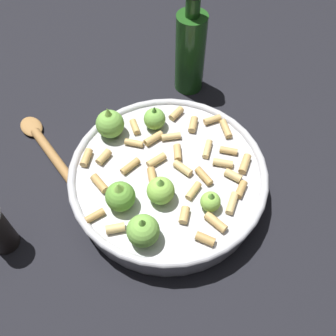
{
  "coord_description": "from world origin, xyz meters",
  "views": [
    {
      "loc": [
        0.14,
        -0.29,
        0.53
      ],
      "look_at": [
        0.0,
        0.0,
        0.06
      ],
      "focal_mm": 40.74,
      "sensor_mm": 36.0,
      "label": 1
    }
  ],
  "objects": [
    {
      "name": "ground_plane",
      "position": [
        0.0,
        0.0,
        0.0
      ],
      "size": [
        2.4,
        2.4,
        0.0
      ],
      "primitive_type": "plane",
      "color": "black"
    },
    {
      "name": "cooking_pan",
      "position": [
        -0.0,
        -0.0,
        0.03
      ],
      "size": [
        0.3,
        0.3,
        0.11
      ],
      "color": "#B7B7BC",
      "rests_on": "ground"
    },
    {
      "name": "olive_oil_bottle",
      "position": [
        -0.06,
        0.24,
        0.08
      ],
      "size": [
        0.05,
        0.05,
        0.21
      ],
      "color": "#1E4C19",
      "rests_on": "ground"
    },
    {
      "name": "wooden_spoon",
      "position": [
        -0.2,
        -0.03,
        0.01
      ],
      "size": [
        0.23,
        0.14,
        0.02
      ],
      "color": "#9E703D",
      "rests_on": "ground"
    }
  ]
}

